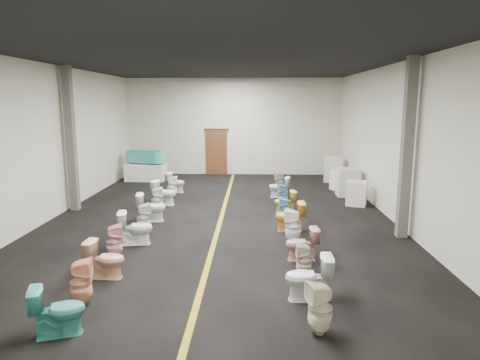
% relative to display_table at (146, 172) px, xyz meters
% --- Properties ---
extents(floor, '(16.00, 16.00, 0.00)m').
position_rel_display_table_xyz_m(floor, '(3.77, -6.20, -0.38)').
color(floor, black).
rests_on(floor, ground).
extents(ceiling, '(16.00, 16.00, 0.00)m').
position_rel_display_table_xyz_m(ceiling, '(3.77, -6.20, 4.12)').
color(ceiling, black).
rests_on(ceiling, ground).
extents(wall_back, '(10.00, 0.00, 10.00)m').
position_rel_display_table_xyz_m(wall_back, '(3.77, 1.80, 1.87)').
color(wall_back, beige).
rests_on(wall_back, ground).
extents(wall_front, '(10.00, 0.00, 10.00)m').
position_rel_display_table_xyz_m(wall_front, '(3.77, -14.20, 1.87)').
color(wall_front, beige).
rests_on(wall_front, ground).
extents(wall_left, '(0.00, 16.00, 16.00)m').
position_rel_display_table_xyz_m(wall_left, '(-1.23, -6.20, 1.87)').
color(wall_left, beige).
rests_on(wall_left, ground).
extents(wall_right, '(0.00, 16.00, 16.00)m').
position_rel_display_table_xyz_m(wall_right, '(8.77, -6.20, 1.87)').
color(wall_right, beige).
rests_on(wall_right, ground).
extents(aisle_stripe, '(0.12, 15.60, 0.01)m').
position_rel_display_table_xyz_m(aisle_stripe, '(3.77, -6.20, -0.37)').
color(aisle_stripe, olive).
rests_on(aisle_stripe, floor).
extents(back_door, '(1.00, 0.10, 2.10)m').
position_rel_display_table_xyz_m(back_door, '(2.97, 1.74, 0.67)').
color(back_door, '#562D19').
rests_on(back_door, floor).
extents(door_frame, '(1.15, 0.08, 0.10)m').
position_rel_display_table_xyz_m(door_frame, '(2.97, 1.75, 1.74)').
color(door_frame, '#331C11').
rests_on(door_frame, back_door).
extents(column_left, '(0.25, 0.25, 4.50)m').
position_rel_display_table_xyz_m(column_left, '(-0.98, -5.20, 1.87)').
color(column_left, '#59544C').
rests_on(column_left, floor).
extents(column_right, '(0.25, 0.25, 4.50)m').
position_rel_display_table_xyz_m(column_right, '(8.52, -7.70, 1.87)').
color(column_right, '#59544C').
rests_on(column_right, floor).
extents(display_table, '(1.74, 0.93, 0.75)m').
position_rel_display_table_xyz_m(display_table, '(0.00, 0.00, 0.00)').
color(display_table, white).
rests_on(display_table, floor).
extents(bathtub, '(1.80, 1.05, 0.55)m').
position_rel_display_table_xyz_m(bathtub, '(0.00, 0.00, 0.69)').
color(bathtub, teal).
rests_on(bathtub, display_table).
extents(appliance_crate_a, '(0.80, 0.80, 0.81)m').
position_rel_display_table_xyz_m(appliance_crate_a, '(8.17, -4.30, 0.03)').
color(appliance_crate_a, silver).
rests_on(appliance_crate_a, floor).
extents(appliance_crate_b, '(0.75, 0.75, 1.02)m').
position_rel_display_table_xyz_m(appliance_crate_b, '(8.17, -2.84, 0.13)').
color(appliance_crate_b, silver).
rests_on(appliance_crate_b, floor).
extents(appliance_crate_c, '(0.87, 0.87, 0.78)m').
position_rel_display_table_xyz_m(appliance_crate_c, '(8.17, -1.84, 0.01)').
color(appliance_crate_c, white).
rests_on(appliance_crate_c, floor).
extents(appliance_crate_d, '(0.87, 0.87, 1.07)m').
position_rel_display_table_xyz_m(appliance_crate_d, '(8.17, 0.08, 0.16)').
color(appliance_crate_d, silver).
rests_on(appliance_crate_d, floor).
extents(toilet_left_0, '(0.86, 0.66, 0.77)m').
position_rel_display_table_xyz_m(toilet_left_0, '(1.86, -12.60, 0.01)').
color(toilet_left_0, teal).
rests_on(toilet_left_0, floor).
extents(toilet_left_1, '(0.45, 0.44, 0.81)m').
position_rel_display_table_xyz_m(toilet_left_1, '(1.82, -11.66, 0.03)').
color(toilet_left_1, '#FBAD8D').
rests_on(toilet_left_1, floor).
extents(toilet_left_2, '(0.77, 0.46, 0.77)m').
position_rel_display_table_xyz_m(toilet_left_2, '(1.84, -10.51, 0.01)').
color(toilet_left_2, '#ECBA91').
rests_on(toilet_left_2, floor).
extents(toilet_left_3, '(0.46, 0.45, 0.78)m').
position_rel_display_table_xyz_m(toilet_left_3, '(1.67, -9.48, 0.01)').
color(toilet_left_3, pink).
rests_on(toilet_left_3, floor).
extents(toilet_left_4, '(0.87, 0.59, 0.82)m').
position_rel_display_table_xyz_m(toilet_left_4, '(1.88, -8.49, 0.03)').
color(toilet_left_4, white).
rests_on(toilet_left_4, floor).
extents(toilet_left_5, '(0.46, 0.46, 0.78)m').
position_rel_display_table_xyz_m(toilet_left_5, '(1.82, -7.51, 0.01)').
color(toilet_left_5, silver).
rests_on(toilet_left_5, floor).
extents(toilet_left_6, '(0.88, 0.59, 0.84)m').
position_rel_display_table_xyz_m(toilet_left_6, '(1.78, -6.48, 0.04)').
color(toilet_left_6, white).
rests_on(toilet_left_6, floor).
extents(toilet_left_7, '(0.44, 0.43, 0.81)m').
position_rel_display_table_xyz_m(toilet_left_7, '(1.73, -5.49, 0.03)').
color(toilet_left_7, white).
rests_on(toilet_left_7, floor).
extents(toilet_left_8, '(0.88, 0.61, 0.83)m').
position_rel_display_table_xyz_m(toilet_left_8, '(1.74, -4.47, 0.04)').
color(toilet_left_8, white).
rests_on(toilet_left_8, floor).
extents(toilet_left_9, '(0.41, 0.41, 0.80)m').
position_rel_display_table_xyz_m(toilet_left_9, '(1.81, -3.45, 0.02)').
color(toilet_left_9, white).
rests_on(toilet_left_9, floor).
extents(toilet_left_10, '(0.83, 0.64, 0.75)m').
position_rel_display_table_xyz_m(toilet_left_10, '(1.75, -2.40, -0.00)').
color(toilet_left_10, white).
rests_on(toilet_left_10, floor).
extents(toilet_right_0, '(0.46, 0.46, 0.81)m').
position_rel_display_table_xyz_m(toilet_right_0, '(5.72, -12.46, 0.03)').
color(toilet_right_0, beige).
rests_on(toilet_right_0, floor).
extents(toilet_right_1, '(0.81, 0.46, 0.82)m').
position_rel_display_table_xyz_m(toilet_right_1, '(5.69, -11.36, 0.04)').
color(toilet_right_1, white).
rests_on(toilet_right_1, floor).
extents(toilet_right_2, '(0.32, 0.31, 0.69)m').
position_rel_display_table_xyz_m(toilet_right_2, '(5.73, -10.35, -0.03)').
color(toilet_right_2, beige).
rests_on(toilet_right_2, floor).
extents(toilet_right_3, '(0.75, 0.47, 0.73)m').
position_rel_display_table_xyz_m(toilet_right_3, '(5.79, -9.42, -0.01)').
color(toilet_right_3, '#D1908B').
rests_on(toilet_right_3, floor).
extents(toilet_right_4, '(0.47, 0.47, 0.86)m').
position_rel_display_table_xyz_m(toilet_right_4, '(5.70, -8.30, 0.05)').
color(toilet_right_4, white).
rests_on(toilet_right_4, floor).
extents(toilet_right_5, '(0.80, 0.47, 0.80)m').
position_rel_display_table_xyz_m(toilet_right_5, '(5.71, -7.27, 0.02)').
color(toilet_right_5, '#F5A444').
rests_on(toilet_right_5, floor).
extents(toilet_right_6, '(0.32, 0.31, 0.69)m').
position_rel_display_table_xyz_m(toilet_right_6, '(5.63, -6.28, -0.03)').
color(toilet_right_6, '#6CB8DE').
rests_on(toilet_right_6, floor).
extents(toilet_right_7, '(0.74, 0.52, 0.69)m').
position_rel_display_table_xyz_m(toilet_right_7, '(5.72, -5.33, -0.03)').
color(toilet_right_7, '#E8C653').
rests_on(toilet_right_7, floor).
extents(toilet_right_8, '(0.39, 0.39, 0.70)m').
position_rel_display_table_xyz_m(toilet_right_8, '(5.73, -4.31, -0.02)').
color(toilet_right_8, '#70AACA').
rests_on(toilet_right_8, floor).
extents(toilet_right_9, '(0.83, 0.59, 0.77)m').
position_rel_display_table_xyz_m(toilet_right_9, '(5.66, -3.23, 0.01)').
color(toilet_right_9, white).
rests_on(toilet_right_9, floor).
extents(toilet_right_10, '(0.41, 0.40, 0.75)m').
position_rel_display_table_xyz_m(toilet_right_10, '(5.73, -2.20, 0.00)').
color(toilet_right_10, beige).
rests_on(toilet_right_10, floor).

